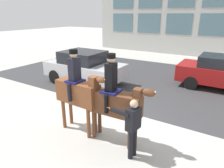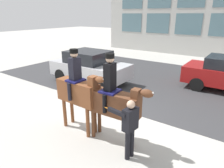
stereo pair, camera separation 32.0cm
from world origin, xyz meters
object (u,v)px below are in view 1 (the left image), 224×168
at_px(mounted_horse_companion, 115,101).
at_px(street_car_near_lane, 85,67).
at_px(street_car_far_lane, 224,72).
at_px(mounted_horse_lead, 78,91).
at_px(pedestrian_bystander, 132,125).

relative_size(mounted_horse_companion, street_car_near_lane, 0.61).
bearing_deg(street_car_far_lane, street_car_near_lane, -155.30).
bearing_deg(street_car_far_lane, mounted_horse_companion, -109.18).
bearing_deg(mounted_horse_lead, street_car_far_lane, 64.34).
xyz_separation_m(mounted_horse_lead, street_car_far_lane, (3.44, 6.57, -0.51)).
relative_size(street_car_near_lane, street_car_far_lane, 0.99).
height_order(mounted_horse_lead, street_car_near_lane, mounted_horse_lead).
distance_m(mounted_horse_companion, pedestrian_bystander, 0.89).
bearing_deg(street_car_far_lane, pedestrian_bystander, -102.41).
distance_m(pedestrian_bystander, street_car_far_lane, 6.99).
height_order(mounted_horse_lead, pedestrian_bystander, mounted_horse_lead).
bearing_deg(pedestrian_bystander, street_car_near_lane, -32.38).
relative_size(mounted_horse_lead, pedestrian_bystander, 1.61).
bearing_deg(mounted_horse_companion, street_car_far_lane, 67.69).
xyz_separation_m(pedestrian_bystander, street_car_near_lane, (-4.75, 3.95, -0.06)).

